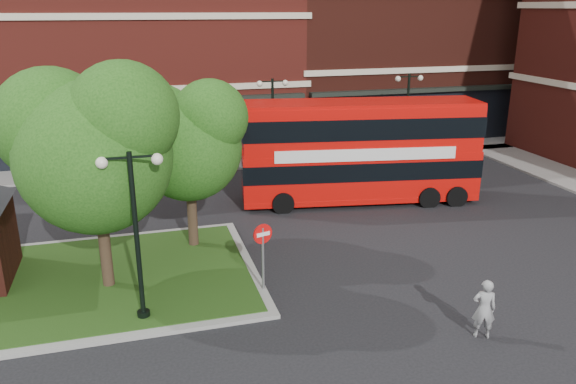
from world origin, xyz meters
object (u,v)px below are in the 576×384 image
object	(u,v)px
bus	(360,145)
car_white	(339,147)
woman	(484,309)
car_silver	(123,165)

from	to	relation	value
bus	car_white	bearing A→B (deg)	85.02
bus	woman	bearing A→B (deg)	-86.51
woman	car_silver	world-z (taller)	woman
woman	car_white	distance (m)	19.42
car_silver	car_white	xyz separation A→B (m)	(12.42, 1.20, -0.12)
bus	car_silver	world-z (taller)	bus
bus	woman	xyz separation A→B (m)	(-1.14, -11.49, -1.81)
woman	car_silver	xyz separation A→B (m)	(-9.34, 17.98, -0.08)
car_silver	car_white	bearing A→B (deg)	-90.32
car_silver	woman	bearing A→B (deg)	-158.37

